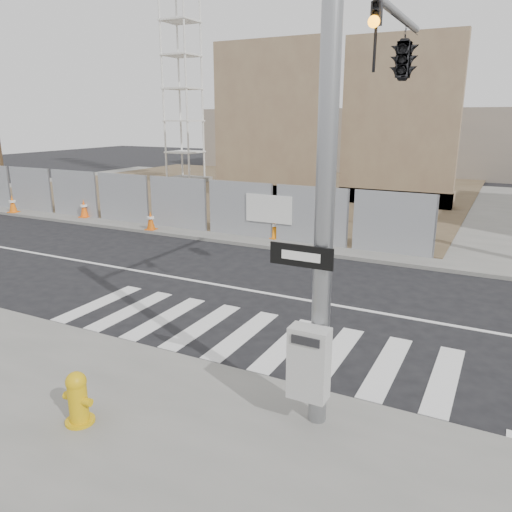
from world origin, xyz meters
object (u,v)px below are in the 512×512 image
at_px(fire_hydrant, 78,398).
at_px(traffic_cone_c, 151,221).
at_px(traffic_cone_b, 84,208).
at_px(traffic_cone_d, 274,228).
at_px(traffic_cone_a, 13,204).
at_px(signal_pole, 383,94).
at_px(crane_tower, 181,40).

xyz_separation_m(fire_hydrant, traffic_cone_c, (-7.23, 10.67, -0.04)).
height_order(traffic_cone_b, traffic_cone_d, traffic_cone_b).
bearing_deg(traffic_cone_a, traffic_cone_b, 9.99).
height_order(signal_pole, traffic_cone_a, signal_pole).
bearing_deg(traffic_cone_d, traffic_cone_b, -178.36).
bearing_deg(signal_pole, traffic_cone_d, 126.70).
relative_size(crane_tower, traffic_cone_d, 23.48).
bearing_deg(traffic_cone_c, crane_tower, 119.51).
xyz_separation_m(fire_hydrant, traffic_cone_b, (-11.44, 11.34, -0.01)).
height_order(crane_tower, traffic_cone_b, crane_tower).
xyz_separation_m(signal_pole, traffic_cone_d, (-5.36, 7.19, -4.28)).
relative_size(crane_tower, traffic_cone_b, 23.02).
relative_size(crane_tower, traffic_cone_c, 24.59).
relative_size(fire_hydrant, traffic_cone_c, 1.09).
height_order(fire_hydrant, traffic_cone_c, fire_hydrant).
xyz_separation_m(crane_tower, traffic_cone_d, (12.13, -11.85, -8.53)).
xyz_separation_m(signal_pole, fire_hydrant, (-3.04, -4.41, -4.26)).
height_order(crane_tower, fire_hydrant, crane_tower).
xyz_separation_m(signal_pole, crane_tower, (-17.49, 19.05, 4.24)).
distance_m(fire_hydrant, traffic_cone_d, 11.83).
bearing_deg(signal_pole, traffic_cone_c, 148.59).
height_order(fire_hydrant, traffic_cone_a, fire_hydrant).
relative_size(crane_tower, fire_hydrant, 22.57).
bearing_deg(fire_hydrant, traffic_cone_d, 94.83).
xyz_separation_m(crane_tower, traffic_cone_c, (7.23, -12.78, -8.54)).
xyz_separation_m(traffic_cone_a, traffic_cone_c, (8.00, -0.00, -0.03)).
distance_m(signal_pole, traffic_cone_c, 12.77).
bearing_deg(signal_pole, traffic_cone_b, 154.41).
xyz_separation_m(traffic_cone_b, traffic_cone_d, (9.11, 0.26, -0.01)).
bearing_deg(signal_pole, crane_tower, 132.57).
bearing_deg(traffic_cone_d, traffic_cone_a, -175.88).
distance_m(signal_pole, traffic_cone_d, 9.94).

